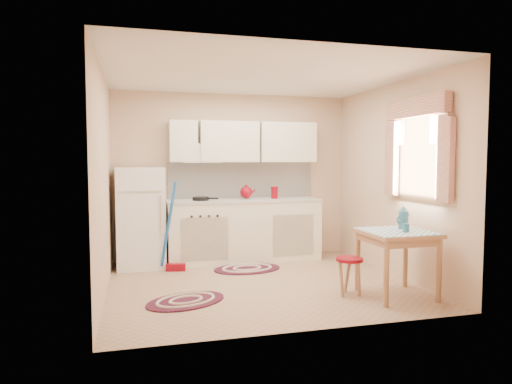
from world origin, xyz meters
TOP-DOWN VIEW (x-y plane):
  - room_shell at (0.16, 0.24)m, footprint 3.64×3.60m
  - fridge at (-1.40, 1.25)m, footprint 0.65×0.60m
  - broom at (-0.95, 0.90)m, footprint 0.30×0.17m
  - base_cabinets at (0.09, 1.30)m, footprint 2.25×0.60m
  - countertop at (0.09, 1.30)m, footprint 2.27×0.62m
  - frying_pan at (-0.56, 1.25)m, footprint 0.30×0.30m
  - red_kettle at (0.13, 1.30)m, footprint 0.25×0.23m
  - red_canister at (0.57, 1.30)m, footprint 0.13×0.13m
  - table at (1.30, -0.88)m, footprint 0.72×0.72m
  - stool at (0.82, -0.72)m, footprint 0.37×0.37m
  - coffee_pot at (1.45, -0.76)m, footprint 0.16×0.15m
  - mug at (1.34, -0.98)m, footprint 0.08×0.08m
  - rug_center at (0.00, 0.74)m, footprint 0.99×0.71m
  - rug_left at (-0.96, -0.50)m, footprint 1.04×0.89m

SIDE VIEW (x-z plane):
  - rug_center at x=0.00m, z-range 0.00..0.02m
  - rug_left at x=-0.96m, z-range 0.00..0.02m
  - stool at x=0.82m, z-range 0.00..0.42m
  - table at x=1.30m, z-range 0.00..0.72m
  - base_cabinets at x=0.09m, z-range 0.00..0.88m
  - broom at x=-0.95m, z-range 0.00..1.20m
  - fridge at x=-1.40m, z-range 0.00..1.40m
  - mug at x=1.34m, z-range 0.72..0.82m
  - coffee_pot at x=1.45m, z-range 0.72..0.99m
  - countertop at x=0.09m, z-range 0.88..0.92m
  - frying_pan at x=-0.56m, z-range 0.92..0.97m
  - red_canister at x=0.57m, z-range 0.92..1.08m
  - red_kettle at x=0.13m, z-range 0.92..1.12m
  - room_shell at x=0.16m, z-range 0.34..2.86m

